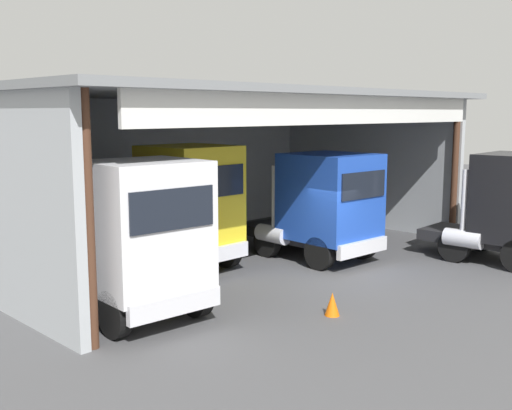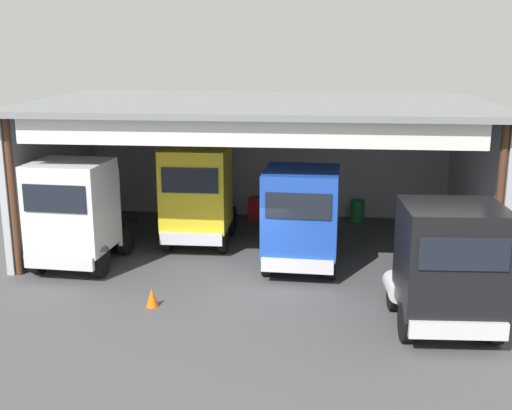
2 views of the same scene
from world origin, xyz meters
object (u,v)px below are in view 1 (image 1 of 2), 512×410
truck_black_center_right_bay (512,206)px  tool_cart (163,228)px  traffic_cone (332,304)px  truck_yellow_right_bay (184,205)px  truck_blue_center_left_bay (324,204)px  truck_white_center_bay (138,238)px  oil_drum (240,215)px

truck_black_center_right_bay → tool_cart: 12.12m
traffic_cone → truck_yellow_right_bay: bearing=87.5°
truck_blue_center_left_bay → truck_black_center_right_bay: truck_black_center_right_bay is taller
tool_cart → truck_black_center_right_bay: bearing=-60.6°
truck_blue_center_left_bay → tool_cart: bearing=-69.3°
truck_blue_center_left_bay → tool_cart: truck_blue_center_left_bay is taller
truck_yellow_right_bay → tool_cart: bearing=-117.7°
truck_yellow_right_bay → truck_white_center_bay: bearing=37.7°
truck_yellow_right_bay → tool_cart: truck_yellow_right_bay is taller
tool_cart → traffic_cone: 9.94m
truck_yellow_right_bay → truck_blue_center_left_bay: bearing=149.7°
oil_drum → tool_cart: 4.23m
truck_yellow_right_bay → truck_black_center_right_bay: 10.33m
truck_blue_center_left_bay → traffic_cone: (-4.19, -3.64, -1.57)m
truck_yellow_right_bay → traffic_cone: bearing=87.0°
truck_white_center_bay → tool_cart: (5.57, 6.64, -1.43)m
oil_drum → traffic_cone: oil_drum is taller
truck_blue_center_left_bay → truck_white_center_bay: bearing=7.1°
truck_blue_center_left_bay → tool_cart: 6.50m
truck_blue_center_left_bay → traffic_cone: bearing=43.6°
tool_cart → truck_white_center_bay: bearing=-130.0°
truck_white_center_bay → tool_cart: size_ratio=5.04×
oil_drum → tool_cart: size_ratio=0.92×
truck_white_center_bay → truck_blue_center_left_bay: truck_white_center_bay is taller
truck_white_center_bay → truck_yellow_right_bay: truck_yellow_right_bay is taller
truck_yellow_right_bay → truck_blue_center_left_bay: (3.93, -2.25, -0.15)m
truck_blue_center_left_bay → oil_drum: size_ratio=5.39×
truck_yellow_right_bay → truck_black_center_right_bay: bearing=139.1°
truck_white_center_bay → truck_yellow_right_bay: bearing=-138.3°
truck_white_center_bay → truck_blue_center_left_bay: 7.56m
truck_black_center_right_bay → oil_drum: size_ratio=4.74×
traffic_cone → tool_cart: bearing=77.1°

